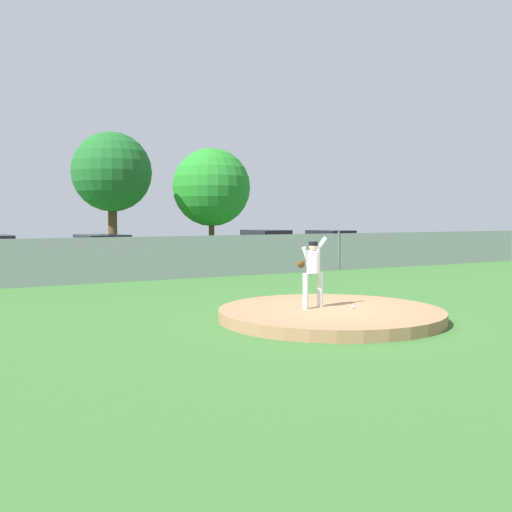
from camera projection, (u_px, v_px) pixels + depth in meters
name	position (u px, v px, depth m)	size (l,w,h in m)	color
ground_plane	(219.00, 291.00, 18.61)	(80.00, 80.00, 0.00)	#386B2D
asphalt_strip	(138.00, 270.00, 26.04)	(44.00, 7.00, 0.01)	#2B2B2D
pitchers_mound	(330.00, 314.00, 13.37)	(5.18, 5.18, 0.26)	#99704C
pitcher_youth	(313.00, 267.00, 13.40)	(0.80, 0.32, 1.65)	silver
baseball	(353.00, 307.00, 13.39)	(0.07, 0.07, 0.07)	white
chainlink_fence	(174.00, 258.00, 22.05)	(38.94, 0.07, 1.75)	gray
parked_car_charcoal	(330.00, 247.00, 30.88)	(2.01, 4.32, 1.67)	#232328
parked_car_white	(102.00, 254.00, 24.75)	(2.20, 4.80, 1.63)	silver
parked_car_red	(266.00, 248.00, 28.87)	(1.95, 4.38, 1.74)	#A81919
tree_broad_left	(112.00, 172.00, 34.11)	(4.68, 4.68, 7.37)	#4C331E
tree_slender_far	(211.00, 187.00, 37.69)	(5.06, 5.06, 6.84)	#4C331E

